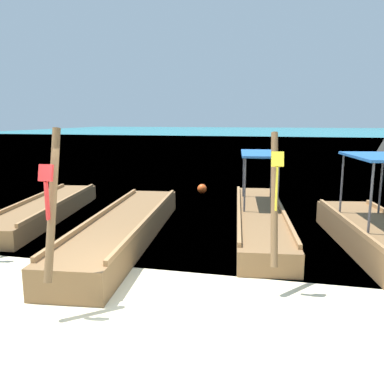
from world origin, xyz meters
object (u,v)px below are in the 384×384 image
(longtail_boat_red_ribbon, at_px, (125,228))
(mooring_buoy_near, at_px, (202,189))
(longtail_boat_orange_ribbon, at_px, (45,210))
(longtail_boat_yellow_ribbon, at_px, (260,217))

(longtail_boat_red_ribbon, xyz_separation_m, mooring_buoy_near, (0.61, 6.41, -0.12))
(mooring_buoy_near, bearing_deg, longtail_boat_orange_ribbon, -127.14)
(mooring_buoy_near, bearing_deg, longtail_boat_yellow_ribbon, -61.06)
(longtail_boat_orange_ribbon, height_order, longtail_boat_yellow_ribbon, longtail_boat_yellow_ribbon)
(longtail_boat_yellow_ribbon, height_order, mooring_buoy_near, longtail_boat_yellow_ribbon)
(longtail_boat_red_ribbon, bearing_deg, longtail_boat_yellow_ribbon, 30.41)
(longtail_boat_orange_ribbon, height_order, mooring_buoy_near, longtail_boat_orange_ribbon)
(longtail_boat_orange_ribbon, xyz_separation_m, longtail_boat_red_ribbon, (3.13, -1.47, 0.04))
(longtail_boat_orange_ribbon, bearing_deg, longtail_boat_yellow_ribbon, 3.37)
(longtail_boat_orange_ribbon, bearing_deg, mooring_buoy_near, 52.86)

